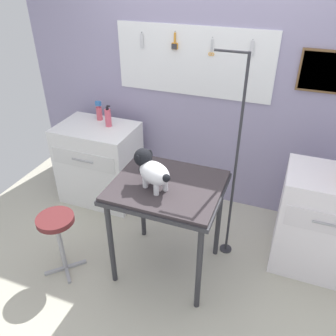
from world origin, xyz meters
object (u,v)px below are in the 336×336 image
Objects in this scene: grooming_arm at (234,173)px; dog at (151,169)px; grooming_table at (167,194)px; cabinet_right at (320,222)px; counter_left at (100,163)px; pump_bottle_white at (108,118)px; stool at (57,229)px.

grooming_arm is 4.94× the size of dog.
grooming_table is 0.96× the size of cabinet_right.
pump_bottle_white reaches higher than counter_left.
pump_bottle_white is at bearing 163.59° from grooming_arm.
grooming_arm is 2.09× the size of counter_left.
grooming_table is 1.51× the size of stool.
counter_left is 1.10m from stool.
pump_bottle_white is (0.12, 0.06, 0.52)m from counter_left.
cabinet_right is at bearing -7.72° from pump_bottle_white.
grooming_arm is 1.50m from stool.
grooming_table is 1.23m from pump_bottle_white.
pump_bottle_white reaches higher than grooming_table.
grooming_table is 1.02× the size of counter_left.
stool is (-0.82, -0.35, -0.32)m from grooming_table.
stool is (-0.72, -0.28, -0.56)m from dog.
grooming_table is at bearing 34.51° from dog.
grooming_table reaches higher than counter_left.
cabinet_right is at bearing 8.99° from grooming_arm.
grooming_table is 2.41× the size of dog.
grooming_table is 0.95m from stool.
grooming_arm reaches higher than grooming_table.
dog reaches higher than grooming_table.
grooming_arm is at bearing 41.30° from grooming_table.
pump_bottle_white reaches higher than stool.
grooming_table is at bearing 23.10° from stool.
dog is 0.42× the size of counter_left.
grooming_arm is 8.08× the size of pump_bottle_white.
stool is at bearing -158.65° from dog.
grooming_table is at bearing -34.18° from counter_left.
grooming_arm is 0.72m from dog.
grooming_arm reaches higher than cabinet_right.
cabinet_right is 4.10× the size of pump_bottle_white.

